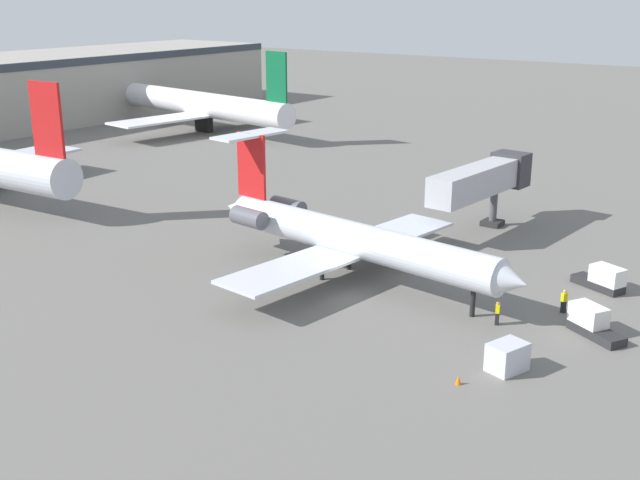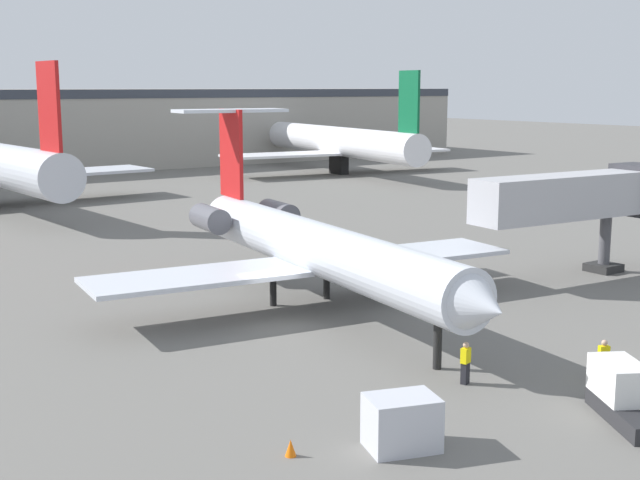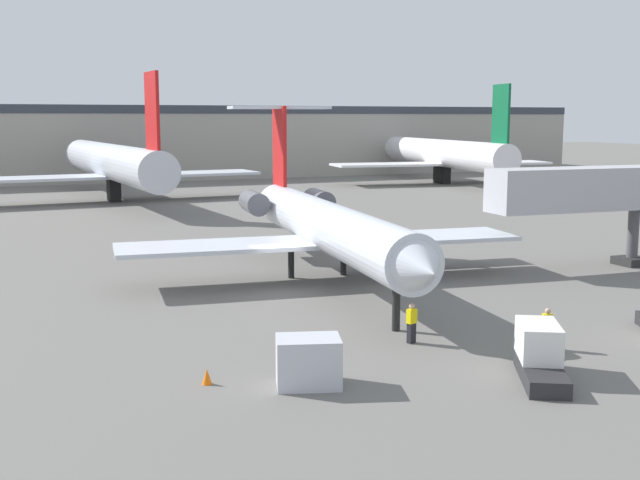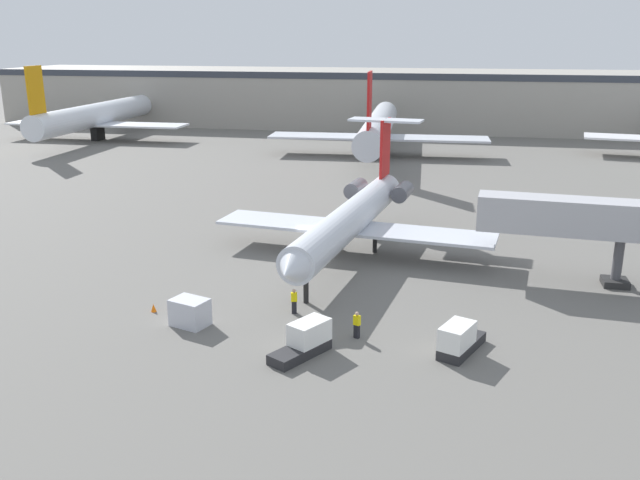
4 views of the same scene
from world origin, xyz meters
name	(u,v)px [view 4 (image 4 of 4)]	position (x,y,z in m)	size (l,w,h in m)	color
ground_plane	(311,258)	(0.00, 0.00, -0.05)	(400.00, 400.00, 0.10)	#66635E
regional_jet	(353,215)	(3.23, 1.59, 3.35)	(23.53, 29.09, 10.03)	silver
jet_bridge	(594,219)	(21.19, -1.69, 4.85)	(14.44, 4.00, 6.56)	#ADADB2
ground_crew_marshaller	(357,325)	(6.06, -14.57, 0.86)	(0.47, 0.41, 1.69)	black
ground_crew_loader	(294,301)	(1.46, -11.67, 0.86)	(0.46, 0.36, 1.69)	black
baggage_tug_lead	(305,340)	(3.51, -17.29, 0.84)	(3.19, 4.17, 1.90)	#262628
baggage_tug_trailing	(459,340)	(12.10, -15.45, 0.84)	(2.83, 4.23, 1.90)	#262628
cargo_container_uld	(190,312)	(-4.48, -14.84, 0.86)	(2.61, 2.23, 1.73)	silver
traffic_cone_near	(154,308)	(-7.70, -13.30, 0.28)	(0.36, 0.36, 0.55)	orange
terminal_building	(405,99)	(0.00, 86.37, 5.53)	(165.30, 22.57, 11.03)	#9E998E
parked_airliner_west_end	(95,116)	(-50.88, 56.48, 4.27)	(31.89, 37.91, 13.35)	silver
parked_airliner_west_mid	(378,128)	(-0.84, 50.42, 4.27)	(33.28, 39.45, 13.35)	silver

